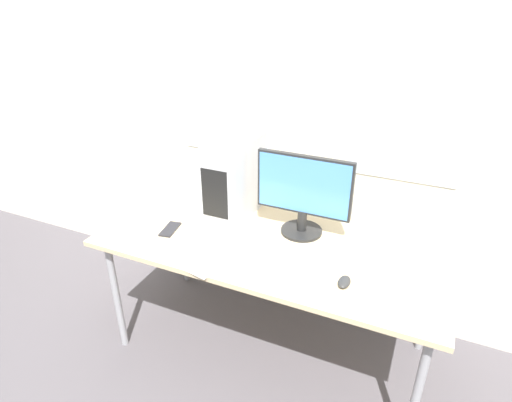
# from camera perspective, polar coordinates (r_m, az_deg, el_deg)

# --- Properties ---
(ground_plane) EXTENTS (14.00, 14.00, 0.00)m
(ground_plane) POSITION_cam_1_polar(r_m,az_deg,el_deg) (2.52, -2.17, -25.13)
(ground_plane) COLOR #565156
(wall_back) EXTENTS (8.00, 0.07, 2.70)m
(wall_back) POSITION_cam_1_polar(r_m,az_deg,el_deg) (2.55, 7.43, 12.44)
(wall_back) COLOR beige
(wall_back) RESTS_ON ground_plane
(desk) EXTENTS (1.82, 0.87, 0.77)m
(desk) POSITION_cam_1_polar(r_m,az_deg,el_deg) (2.32, 2.27, -6.15)
(desk) COLOR #D1BA8E
(desk) RESTS_ON ground_plane
(pc_tower) EXTENTS (0.22, 0.44, 0.46)m
(pc_tower) POSITION_cam_1_polar(r_m,az_deg,el_deg) (2.43, -3.02, 3.02)
(pc_tower) COLOR silver
(pc_tower) RESTS_ON desk
(monitor_main) EXTENTS (0.51, 0.22, 0.45)m
(monitor_main) POSITION_cam_1_polar(r_m,az_deg,el_deg) (2.24, 6.35, 1.09)
(monitor_main) COLOR black
(monitor_main) RESTS_ON desk
(keyboard) EXTENTS (0.47, 0.16, 0.02)m
(keyboard) POSITION_cam_1_polar(r_m,az_deg,el_deg) (2.09, 3.51, -8.26)
(keyboard) COLOR silver
(keyboard) RESTS_ON desk
(mouse) EXTENTS (0.05, 0.10, 0.03)m
(mouse) POSITION_cam_1_polar(r_m,az_deg,el_deg) (2.00, 11.69, -10.51)
(mouse) COLOR #2D2D2D
(mouse) RESTS_ON desk
(cell_phone) EXTENTS (0.09, 0.16, 0.01)m
(cell_phone) POSITION_cam_1_polar(r_m,az_deg,el_deg) (2.41, -11.38, -3.71)
(cell_phone) COLOR #232328
(cell_phone) RESTS_ON desk
(paper_sheet_left) EXTENTS (0.26, 0.33, 0.00)m
(paper_sheet_left) POSITION_cam_1_polar(r_m,az_deg,el_deg) (2.16, -6.41, -7.45)
(paper_sheet_left) COLOR white
(paper_sheet_left) RESTS_ON desk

